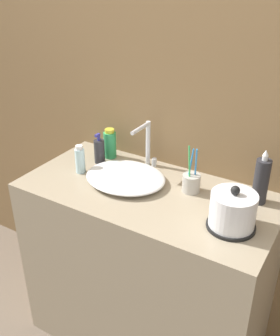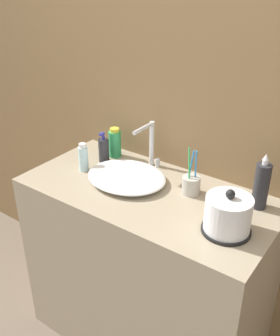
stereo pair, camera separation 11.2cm
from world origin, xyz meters
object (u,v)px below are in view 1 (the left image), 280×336
electric_kettle (232,212)px  shampoo_bottle (110,144)px  faucet (147,142)px  toothbrush_cup (191,182)px  lotion_bottle (99,151)px  mouthwash_bottle (261,181)px  hand_cream_bottle (80,160)px

electric_kettle → shampoo_bottle: bearing=160.7°
faucet → toothbrush_cup: bearing=-20.2°
faucet → lotion_bottle: bearing=-158.7°
shampoo_bottle → mouthwash_bottle: 0.76m
faucet → mouthwash_bottle: size_ratio=0.94×
faucet → lotion_bottle: (-0.22, -0.08, -0.06)m
electric_kettle → toothbrush_cup: 0.28m
toothbrush_cup → mouthwash_bottle: size_ratio=0.89×
toothbrush_cup → lotion_bottle: toothbrush_cup is taller
electric_kettle → lotion_bottle: bearing=166.4°
lotion_bottle → mouthwash_bottle: 0.77m
electric_kettle → mouthwash_bottle: 0.23m
mouthwash_bottle → hand_cream_bottle: size_ratio=1.73×
shampoo_bottle → faucet: bearing=2.7°
faucet → mouthwash_bottle: (0.55, -0.04, -0.03)m
lotion_bottle → hand_cream_bottle: 0.13m
hand_cream_bottle → lotion_bottle: bearing=83.3°
electric_kettle → lotion_bottle: size_ratio=1.20×
toothbrush_cup → electric_kettle: bearing=-34.1°
faucet → lotion_bottle: faucet is taller
electric_kettle → hand_cream_bottle: 0.75m
faucet → toothbrush_cup: faucet is taller
faucet → hand_cream_bottle: size_ratio=1.63×
faucet → mouthwash_bottle: bearing=-3.8°
shampoo_bottle → mouthwash_bottle: mouthwash_bottle is taller
toothbrush_cup → hand_cream_bottle: size_ratio=1.53×
toothbrush_cup → lotion_bottle: 0.50m
lotion_bottle → shampoo_bottle: size_ratio=1.01×
toothbrush_cup → shampoo_bottle: (-0.48, 0.09, 0.03)m
electric_kettle → toothbrush_cup: (-0.24, 0.16, -0.02)m
lotion_bottle → shampoo_bottle: bearing=82.4°
faucet → electric_kettle: 0.58m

